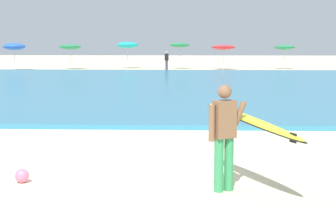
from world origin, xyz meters
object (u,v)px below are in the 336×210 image
object	(u,v)px
beach_umbrella_4	(223,47)
beachgoer_near_row_left	(167,61)
beach_umbrella_1	(70,47)
beach_umbrella_3	(180,45)
beach_umbrella_0	(14,47)
beach_ball	(22,176)
beach_umbrella_5	(285,47)
surfer_with_board	(238,127)
beach_umbrella_2	(127,45)

from	to	relation	value
beach_umbrella_4	beachgoer_near_row_left	size ratio (longest dim) A/B	1.35
beach_umbrella_1	beach_umbrella_3	world-z (taller)	beach_umbrella_3
beach_umbrella_4	beachgoer_near_row_left	xyz separation A→B (m)	(-4.68, -1.72, -1.04)
beach_umbrella_0	beach_umbrella_3	distance (m)	13.85
beach_umbrella_0	beach_ball	bearing A→B (deg)	-71.54
beachgoer_near_row_left	beach_umbrella_0	bearing A→B (deg)	177.62
beach_umbrella_3	beach_umbrella_5	bearing A→B (deg)	1.45
beach_umbrella_4	beach_umbrella_1	bearing A→B (deg)	177.33
surfer_with_board	beach_umbrella_5	world-z (taller)	beach_umbrella_5
beach_umbrella_0	beachgoer_near_row_left	distance (m)	12.71
beach_umbrella_2	beach_umbrella_3	size ratio (longest dim) A/B	1.03
surfer_with_board	beach_umbrella_5	size ratio (longest dim) A/B	1.23
beach_umbrella_3	beach_umbrella_4	world-z (taller)	beach_umbrella_3
beachgoer_near_row_left	beach_ball	distance (m)	34.26
beach_umbrella_2	beach_umbrella_4	world-z (taller)	beach_umbrella_2
beach_umbrella_2	surfer_with_board	bearing A→B (deg)	-80.73
beach_umbrella_1	beach_umbrella_5	size ratio (longest dim) A/B	1.02
beach_umbrella_5	surfer_with_board	bearing A→B (deg)	-101.13
beach_umbrella_0	beach_umbrella_5	size ratio (longest dim) A/B	1.07
surfer_with_board	beach_umbrella_4	size ratio (longest dim) A/B	1.23
beach_umbrella_3	beach_umbrella_2	bearing A→B (deg)	173.06
beach_umbrella_2	beach_umbrella_3	bearing A→B (deg)	-6.94
beach_umbrella_0	beach_umbrella_2	distance (m)	9.53
surfer_with_board	beach_umbrella_1	world-z (taller)	beach_umbrella_1
beach_umbrella_0	beach_umbrella_1	world-z (taller)	beach_umbrella_0
beach_umbrella_1	beach_umbrella_3	xyz separation A→B (m)	(9.40, 0.56, 0.15)
beachgoer_near_row_left	beach_umbrella_2	bearing A→B (deg)	136.11
beach_umbrella_2	beachgoer_near_row_left	world-z (taller)	beach_umbrella_2
beach_ball	surfer_with_board	bearing A→B (deg)	-3.96
beach_umbrella_2	beach_umbrella_4	distance (m)	8.44
surfer_with_board	beach_umbrella_1	bearing A→B (deg)	106.64
surfer_with_board	beach_umbrella_5	xyz separation A→B (m)	(7.40, 37.61, 0.83)
beach_umbrella_0	beach_umbrella_2	xyz separation A→B (m)	(9.07, 2.92, 0.11)
beach_umbrella_3	beach_umbrella_4	size ratio (longest dim) A/B	1.09
beach_umbrella_2	beach_umbrella_5	size ratio (longest dim) A/B	1.12
surfer_with_board	beach_umbrella_3	xyz separation A→B (m)	(-1.61, 37.38, 1.02)
beach_umbrella_2	beach_umbrella_5	world-z (taller)	beach_umbrella_2
beach_umbrella_3	beach_umbrella_5	size ratio (longest dim) A/B	1.09
beach_umbrella_5	beach_umbrella_1	bearing A→B (deg)	-177.56
beach_umbrella_5	beachgoer_near_row_left	distance (m)	10.53
beach_umbrella_2	beach_umbrella_5	distance (m)	13.59
surfer_with_board	beach_umbrella_2	world-z (taller)	beach_umbrella_2
beach_ball	beach_umbrella_5	bearing A→B (deg)	73.52
beach_umbrella_3	beachgoer_near_row_left	bearing A→B (deg)	-109.17
surfer_with_board	beach_umbrella_4	distance (m)	36.28
beach_umbrella_1	beach_ball	xyz separation A→B (m)	(7.35, -36.57, -1.79)
beach_umbrella_1	beachgoer_near_row_left	world-z (taller)	beach_umbrella_1
beachgoer_near_row_left	beach_umbrella_1	bearing A→B (deg)	164.48
surfer_with_board	beach_umbrella_4	world-z (taller)	beach_umbrella_4
beach_umbrella_1	beachgoer_near_row_left	xyz separation A→B (m)	(8.39, -2.33, -1.06)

